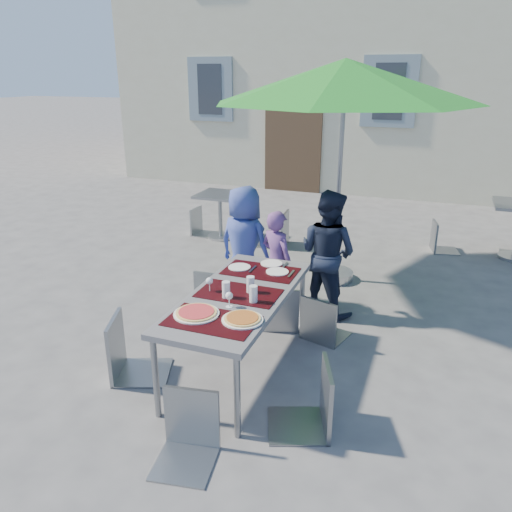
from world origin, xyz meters
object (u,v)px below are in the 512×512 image
at_px(child_0, 244,245).
at_px(chair_0, 214,265).
at_px(child_2, 328,253).
at_px(bg_chair_l_1, 443,219).
at_px(bg_chair_r_0, 279,208).
at_px(dining_table, 239,299).
at_px(chair_2, 324,293).
at_px(bg_chair_l_0, 200,206).
at_px(chair_3, 125,311).
at_px(pizza_near_right, 242,319).
at_px(chair_5, 186,391).
at_px(chair_1, 280,281).
at_px(chair_4, 314,360).
at_px(pizza_near_left, 196,313).
at_px(cafe_table_0, 220,208).
at_px(child_1, 277,262).
at_px(patio_umbrella, 345,82).

xyz_separation_m(child_0, chair_0, (-0.20, -0.39, -0.14)).
height_order(child_2, bg_chair_l_1, child_2).
bearing_deg(chair_0, child_0, 62.61).
xyz_separation_m(child_0, bg_chair_r_0, (-0.25, 2.04, -0.09)).
height_order(dining_table, chair_2, chair_2).
bearing_deg(child_2, bg_chair_l_0, -16.88).
xyz_separation_m(child_0, chair_3, (-0.37, -1.84, -0.06)).
relative_size(pizza_near_right, chair_0, 0.35).
xyz_separation_m(child_0, chair_5, (0.60, -2.56, -0.15)).
distance_m(chair_1, chair_4, 1.60).
height_order(pizza_near_left, bg_chair_l_0, bg_chair_l_0).
xyz_separation_m(chair_3, chair_5, (0.97, -0.72, -0.09)).
xyz_separation_m(chair_5, cafe_table_0, (-1.85, 4.63, -0.03)).
xyz_separation_m(child_1, chair_3, (-0.81, -1.71, 0.04)).
height_order(pizza_near_right, patio_umbrella, patio_umbrella).
bearing_deg(chair_0, pizza_near_left, -69.66).
xyz_separation_m(chair_4, bg_chair_r_0, (-1.59, 4.01, 0.01)).
xyz_separation_m(child_2, patio_umbrella, (-0.11, 0.97, 1.75)).
height_order(child_0, child_1, child_0).
distance_m(chair_4, chair_5, 0.95).
height_order(chair_4, bg_chair_r_0, bg_chair_r_0).
xyz_separation_m(pizza_near_right, chair_0, (-0.94, 1.47, -0.22)).
distance_m(chair_5, bg_chair_r_0, 4.68).
bearing_deg(chair_0, patio_umbrella, 52.10).
height_order(child_1, bg_chair_l_1, child_1).
xyz_separation_m(chair_3, cafe_table_0, (-0.88, 3.91, -0.12)).
bearing_deg(bg_chair_l_0, chair_5, -64.45).
bearing_deg(pizza_near_right, bg_chair_r_0, 104.14).
distance_m(chair_4, cafe_table_0, 4.80).
height_order(child_0, bg_chair_l_0, child_0).
distance_m(child_0, cafe_table_0, 2.43).
distance_m(dining_table, child_1, 1.27).
xyz_separation_m(pizza_near_left, chair_2, (0.75, 1.27, -0.24)).
distance_m(pizza_near_left, pizza_near_right, 0.38).
relative_size(pizza_near_left, cafe_table_0, 0.49).
height_order(chair_3, chair_5, chair_3).
relative_size(child_2, bg_chair_r_0, 1.38).
bearing_deg(bg_chair_l_0, chair_3, -72.25).
distance_m(pizza_near_right, child_2, 1.90).
bearing_deg(bg_chair_l_0, pizza_near_right, -59.23).
distance_m(child_2, chair_1, 0.68).
bearing_deg(chair_1, pizza_near_right, -84.93).
relative_size(pizza_near_left, chair_2, 0.41).
bearing_deg(child_0, dining_table, 122.84).
bearing_deg(chair_2, dining_table, -127.41).
height_order(bg_chair_l_0, bg_chair_l_1, bg_chair_l_1).
relative_size(dining_table, chair_2, 2.05).
bearing_deg(cafe_table_0, bg_chair_r_0, -1.72).
relative_size(dining_table, child_1, 1.58).
relative_size(dining_table, chair_4, 1.84).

